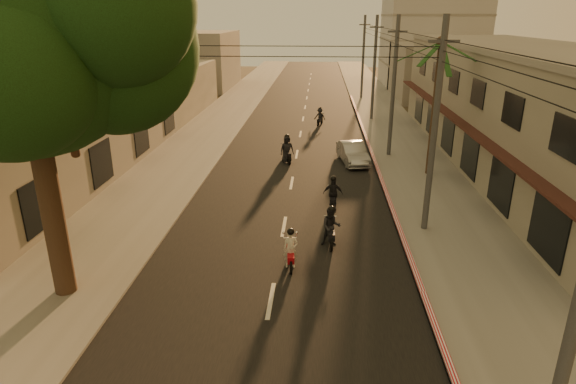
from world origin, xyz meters
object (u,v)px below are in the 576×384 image
(broadleaf_tree, at_px, (36,33))
(scooter_far_a, at_px, (287,150))
(scooter_red, at_px, (291,250))
(parked_car, at_px, (353,153))
(palm_tree, at_px, (441,50))
(scooter_mid_b, at_px, (333,194))
(scooter_mid_a, at_px, (331,227))
(scooter_far_b, at_px, (320,117))

(broadleaf_tree, xyz_separation_m, scooter_far_a, (6.07, 15.89, -7.62))
(scooter_red, xyz_separation_m, parked_car, (3.16, 13.88, -0.04))
(palm_tree, bearing_deg, scooter_red, -122.76)
(palm_tree, bearing_deg, broadleaf_tree, -136.52)
(palm_tree, relative_size, scooter_mid_b, 4.67)
(scooter_red, distance_m, scooter_mid_a, 2.50)
(scooter_mid_a, xyz_separation_m, scooter_far_b, (-0.53, 23.10, -0.05))
(scooter_far_b, distance_m, parked_car, 11.39)
(broadleaf_tree, bearing_deg, scooter_red, 17.35)
(scooter_mid_b, height_order, parked_car, scooter_mid_b)
(palm_tree, relative_size, scooter_mid_a, 4.63)
(scooter_red, bearing_deg, broadleaf_tree, -168.12)
(scooter_far_b, bearing_deg, scooter_mid_b, -72.62)
(palm_tree, height_order, parked_car, palm_tree)
(broadleaf_tree, xyz_separation_m, scooter_red, (7.13, 2.23, -7.77))
(palm_tree, relative_size, parked_car, 1.95)
(scooter_far_b, bearing_deg, scooter_far_a, -84.99)
(scooter_far_a, bearing_deg, scooter_mid_a, -94.48)
(scooter_mid_b, xyz_separation_m, parked_car, (1.46, 7.99, -0.11))
(broadleaf_tree, relative_size, parked_car, 2.88)
(broadleaf_tree, bearing_deg, scooter_far_a, 69.11)
(broadleaf_tree, relative_size, scooter_red, 7.44)
(scooter_far_b, bearing_deg, scooter_red, -76.99)
(scooter_red, bearing_deg, scooter_far_a, 88.97)
(scooter_far_b, bearing_deg, parked_car, -63.82)
(scooter_far_a, xyz_separation_m, parked_car, (4.22, 0.22, -0.19))
(broadleaf_tree, bearing_deg, palm_tree, 43.48)
(scooter_mid_b, distance_m, scooter_far_b, 19.19)
(scooter_red, xyz_separation_m, scooter_far_b, (1.01, 25.06, 0.03))
(palm_tree, distance_m, scooter_mid_a, 13.00)
(scooter_far_a, bearing_deg, palm_tree, -30.44)
(scooter_red, height_order, scooter_mid_b, scooter_mid_b)
(scooter_far_a, bearing_deg, parked_car, -14.09)
(scooter_far_a, xyz_separation_m, scooter_far_b, (2.08, 11.40, -0.12))
(palm_tree, distance_m, scooter_red, 15.26)
(palm_tree, distance_m, scooter_mid_b, 10.35)
(scooter_far_a, bearing_deg, scooter_far_b, 62.66)
(scooter_far_a, relative_size, parked_car, 0.45)
(palm_tree, height_order, scooter_red, palm_tree)
(scooter_mid_a, bearing_deg, scooter_far_a, 99.89)
(broadleaf_tree, relative_size, scooter_mid_a, 6.83)
(scooter_red, bearing_deg, parked_car, 71.71)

